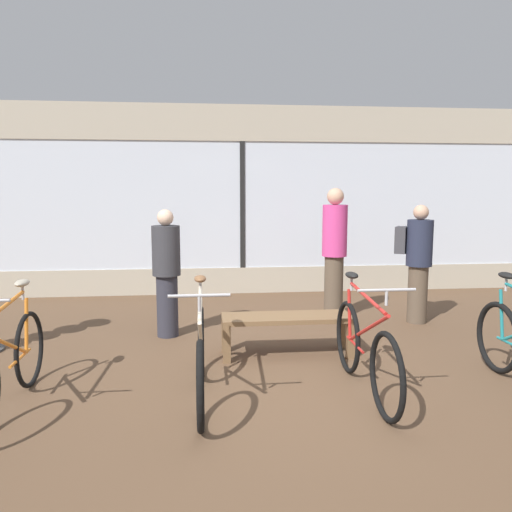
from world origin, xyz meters
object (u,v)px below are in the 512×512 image
Objects in this scene: bicycle_far_left at (8,363)px; display_bench at (287,323)px; bicycle_right at (364,349)px; customer_mid_floor at (167,271)px; customer_near_rack at (334,250)px; customer_by_window at (417,260)px; bicycle_left at (201,356)px.

bicycle_far_left reaches higher than display_bench.
customer_mid_floor reaches higher than bicycle_right.
display_bench is (-0.52, 1.07, -0.03)m from bicycle_right.
customer_near_rack is at bearing 58.35° from display_bench.
bicycle_far_left is at bearing -155.87° from display_bench.
bicycle_far_left is at bearing -152.87° from customer_by_window.
bicycle_far_left is 1.56m from bicycle_left.
customer_by_window is at bearing 57.03° from bicycle_right.
bicycle_right is 2.62m from customer_near_rack.
bicycle_right is 0.97× the size of customer_near_rack.
customer_near_rack is (0.90, 1.46, 0.60)m from display_bench.
bicycle_left is 1.26× the size of display_bench.
customer_by_window is (1.06, -0.30, -0.10)m from customer_near_rack.
display_bench is at bearing 115.79° from bicycle_right.
display_bench is 1.82m from customer_near_rack.
bicycle_far_left is 0.98× the size of bicycle_right.
customer_near_rack is 1.14× the size of customer_by_window.
customer_mid_floor is at bearing 147.28° from display_bench.
customer_near_rack is (0.39, 2.53, 0.57)m from bicycle_right.
bicycle_right is 1.10× the size of customer_by_window.
customer_mid_floor is at bearing -164.96° from customer_near_rack.
bicycle_far_left is 5.01m from customer_by_window.
bicycle_far_left is at bearing -178.53° from bicycle_left.
bicycle_right is at bearing -98.67° from customer_near_rack.
bicycle_left is 1.00× the size of bicycle_right.
bicycle_left is 0.97× the size of customer_near_rack.
bicycle_left is (1.56, 0.04, -0.01)m from bicycle_far_left.
bicycle_right reaches higher than bicycle_left.
customer_by_window is at bearing 5.30° from customer_mid_floor.
display_bench is at bearing -149.30° from customer_by_window.
bicycle_right is at bearing -64.21° from display_bench.
display_bench is 1.65m from customer_mid_floor.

